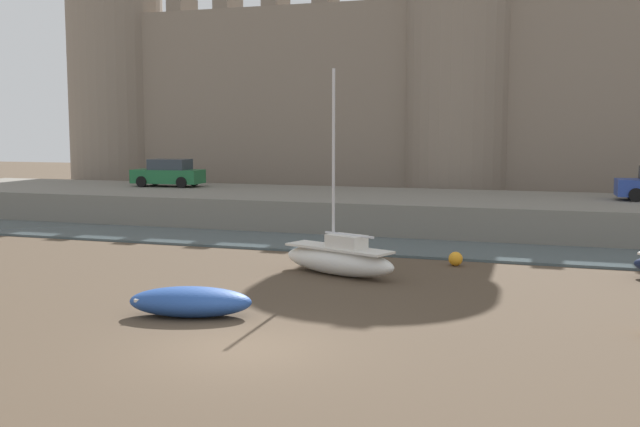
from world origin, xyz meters
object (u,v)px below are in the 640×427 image
(sailboat_foreground_left, at_px, (339,258))
(mooring_buoy_near_shore, at_px, (456,259))
(car_quay_west, at_px, (168,173))
(rowboat_near_channel_left, at_px, (190,301))

(sailboat_foreground_left, bearing_deg, mooring_buoy_near_shore, 40.70)
(sailboat_foreground_left, bearing_deg, car_quay_west, 135.35)
(rowboat_near_channel_left, xyz_separation_m, mooring_buoy_near_shore, (5.46, 9.63, -0.15))
(sailboat_foreground_left, xyz_separation_m, rowboat_near_channel_left, (-1.99, -6.65, -0.18))
(rowboat_near_channel_left, height_order, car_quay_west, car_quay_west)
(sailboat_foreground_left, height_order, mooring_buoy_near_shore, sailboat_foreground_left)
(sailboat_foreground_left, relative_size, car_quay_west, 1.64)
(rowboat_near_channel_left, bearing_deg, sailboat_foreground_left, 73.31)
(car_quay_west, bearing_deg, sailboat_foreground_left, -44.65)
(mooring_buoy_near_shore, xyz_separation_m, car_quay_west, (-18.68, 12.05, 2.08))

